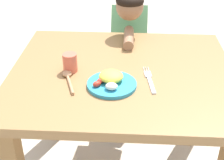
% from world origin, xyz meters
% --- Properties ---
extents(dining_table, '(1.03, 0.88, 0.71)m').
position_xyz_m(dining_table, '(0.00, 0.00, 0.58)').
color(dining_table, '#987144').
rests_on(dining_table, ground_plane).
extents(plate, '(0.21, 0.21, 0.06)m').
position_xyz_m(plate, '(-0.04, -0.13, 0.73)').
color(plate, '#2D95C1').
rests_on(plate, dining_table).
extents(fork, '(0.05, 0.23, 0.01)m').
position_xyz_m(fork, '(0.12, -0.08, 0.71)').
color(fork, silver).
rests_on(fork, dining_table).
extents(spoon, '(0.09, 0.19, 0.02)m').
position_xyz_m(spoon, '(-0.23, -0.09, 0.72)').
color(spoon, tan).
rests_on(spoon, dining_table).
extents(drinking_cup, '(0.07, 0.07, 0.09)m').
position_xyz_m(drinking_cup, '(-0.24, -0.02, 0.75)').
color(drinking_cup, '#E5664F').
rests_on(drinking_cup, dining_table).
extents(person, '(0.21, 0.47, 0.95)m').
position_xyz_m(person, '(0.02, 0.54, 0.49)').
color(person, '#3E3965').
rests_on(person, ground_plane).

